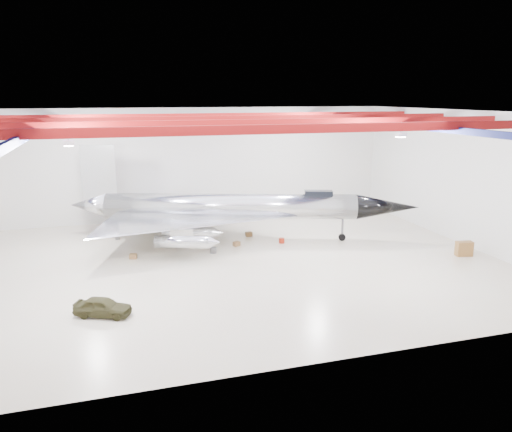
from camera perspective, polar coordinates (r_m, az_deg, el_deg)
name	(u,v)px	position (r m, az deg, el deg)	size (l,w,h in m)	color
floor	(229,263)	(37.21, -3.15, -5.44)	(40.00, 40.00, 0.00)	beige
wall_back	(193,164)	(50.33, -7.22, 5.93)	(40.00, 40.00, 0.00)	silver
wall_right	(463,178)	(44.73, 22.59, 4.04)	(30.00, 30.00, 0.00)	silver
ceiling	(227,112)	(35.19, -3.39, 11.75)	(40.00, 40.00, 0.00)	#0A0F38
ceiling_structure	(227,122)	(35.22, -3.37, 10.65)	(39.50, 29.50, 1.08)	maroon
jet_aircraft	(230,210)	(42.55, -3.00, 0.74)	(28.91, 21.46, 8.12)	silver
jeep	(103,307)	(29.82, -17.12, -9.88)	(1.30, 3.22, 1.10)	#38361C
desk	(464,249)	(41.96, 22.68, -3.47)	(1.25, 0.62, 1.15)	brown
crate_ply	(133,256)	(39.31, -13.86, -4.49)	(0.53, 0.43, 0.37)	olive
toolbox_red	(191,239)	(43.11, -7.40, -2.66)	(0.39, 0.31, 0.27)	#A32210
engine_drum	(213,250)	(39.65, -4.91, -3.91)	(0.51, 0.51, 0.46)	#59595B
parts_bin	(249,234)	(44.15, -0.83, -2.08)	(0.54, 0.43, 0.38)	olive
crate_small	(118,238)	(44.77, -15.54, -2.45)	(0.38, 0.30, 0.26)	#59595B
tool_chest	(282,241)	(42.19, 2.95, -2.82)	(0.47, 0.47, 0.42)	#A32210
oil_barrel	(237,244)	(41.36, -2.24, -3.19)	(0.52, 0.42, 0.37)	olive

